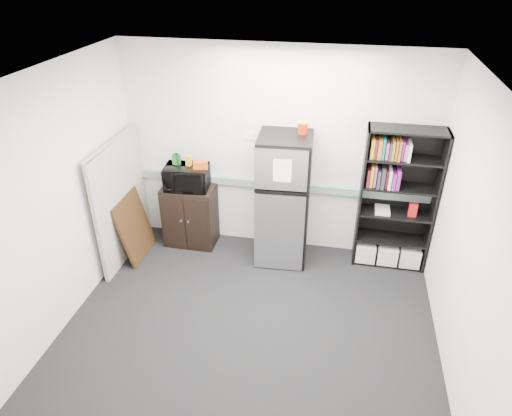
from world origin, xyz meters
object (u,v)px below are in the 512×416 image
at_px(bookshelf, 396,201).
at_px(cubicle_partition, 121,200).
at_px(microwave, 187,177).
at_px(refrigerator, 283,200).
at_px(cabinet, 190,215).

relative_size(bookshelf, cubicle_partition, 1.14).
xyz_separation_m(bookshelf, cubicle_partition, (-3.43, -0.49, -0.10)).
height_order(microwave, refrigerator, refrigerator).
distance_m(bookshelf, microwave, 2.68).
bearing_deg(bookshelf, cubicle_partition, -171.94).
height_order(bookshelf, cabinet, bookshelf).
bearing_deg(bookshelf, cabinet, -178.62).
height_order(bookshelf, microwave, bookshelf).
distance_m(microwave, refrigerator, 1.30).
height_order(bookshelf, refrigerator, bookshelf).
bearing_deg(microwave, bookshelf, -4.33).
height_order(bookshelf, cubicle_partition, bookshelf).
bearing_deg(refrigerator, microwave, 174.10).
xyz_separation_m(bookshelf, refrigerator, (-1.38, -0.14, -0.06)).
bearing_deg(cabinet, refrigerator, -3.55).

